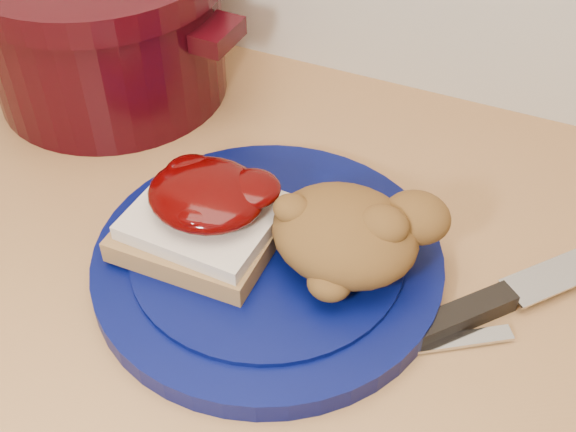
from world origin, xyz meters
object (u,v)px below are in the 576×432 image
at_px(plate, 268,261).
at_px(dutch_oven, 105,26).
at_px(chef_knife, 494,302).
at_px(butter_knife, 398,348).
at_px(pepper_grinder, 52,30).

xyz_separation_m(plate, dutch_oven, (-0.28, 0.18, 0.07)).
bearing_deg(dutch_oven, plate, -33.31).
bearing_deg(dutch_oven, chef_knife, -17.61).
relative_size(butter_knife, pepper_grinder, 1.66).
height_order(butter_knife, pepper_grinder, pepper_grinder).
bearing_deg(butter_knife, pepper_grinder, 121.75).
distance_m(chef_knife, butter_knife, 0.09).
bearing_deg(dutch_oven, butter_knife, -28.45).
distance_m(plate, dutch_oven, 0.34).
bearing_deg(plate, pepper_grinder, 152.60).
distance_m(chef_knife, dutch_oven, 0.50).
bearing_deg(butter_knife, plate, 130.08).
xyz_separation_m(dutch_oven, pepper_grinder, (-0.07, 0.00, -0.02)).
bearing_deg(chef_knife, dutch_oven, 112.63).
xyz_separation_m(butter_knife, dutch_oven, (-0.41, 0.22, 0.08)).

